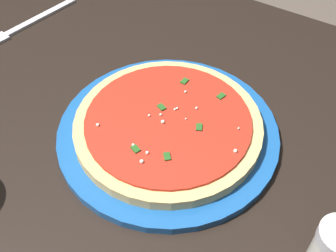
{
  "coord_description": "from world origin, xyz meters",
  "views": [
    {
      "loc": [
        -0.26,
        0.32,
        1.22
      ],
      "look_at": [
        -0.06,
        -0.01,
        0.79
      ],
      "focal_mm": 46.23,
      "sensor_mm": 36.0,
      "label": 1
    }
  ],
  "objects_px": {
    "pizza": "(168,125)",
    "fork": "(28,24)",
    "serving_plate": "(168,133)",
    "parmesan_shaker": "(333,251)"
  },
  "relations": [
    {
      "from": "serving_plate",
      "to": "pizza",
      "type": "distance_m",
      "value": 0.02
    },
    {
      "from": "pizza",
      "to": "fork",
      "type": "relative_size",
      "value": 1.35
    },
    {
      "from": "serving_plate",
      "to": "parmesan_shaker",
      "type": "height_order",
      "value": "parmesan_shaker"
    },
    {
      "from": "pizza",
      "to": "parmesan_shaker",
      "type": "xyz_separation_m",
      "value": [
        -0.24,
        0.07,
        0.02
      ]
    },
    {
      "from": "parmesan_shaker",
      "to": "serving_plate",
      "type": "bearing_deg",
      "value": -16.16
    },
    {
      "from": "pizza",
      "to": "fork",
      "type": "bearing_deg",
      "value": -14.28
    },
    {
      "from": "serving_plate",
      "to": "fork",
      "type": "bearing_deg",
      "value": -14.28
    },
    {
      "from": "serving_plate",
      "to": "pizza",
      "type": "relative_size",
      "value": 1.19
    },
    {
      "from": "serving_plate",
      "to": "pizza",
      "type": "bearing_deg",
      "value": 158.13
    },
    {
      "from": "serving_plate",
      "to": "pizza",
      "type": "xyz_separation_m",
      "value": [
        -0.0,
        0.0,
        0.02
      ]
    }
  ]
}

